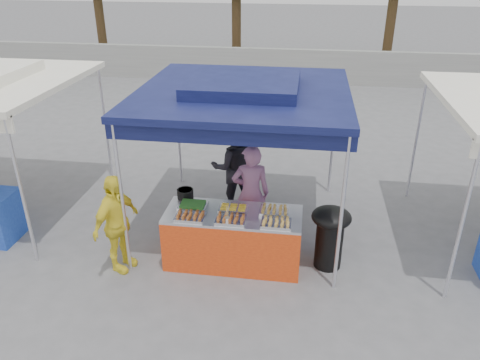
# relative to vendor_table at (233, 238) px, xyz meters

# --- Properties ---
(ground_plane) EXTENTS (80.00, 80.00, 0.00)m
(ground_plane) POSITION_rel_vendor_table_xyz_m (0.00, 0.10, -0.43)
(ground_plane) COLOR slate
(back_wall) EXTENTS (40.00, 0.25, 1.20)m
(back_wall) POSITION_rel_vendor_table_xyz_m (0.00, 11.10, 0.17)
(back_wall) COLOR gray
(back_wall) RESTS_ON ground_plane
(main_canopy) EXTENTS (3.20, 3.20, 2.57)m
(main_canopy) POSITION_rel_vendor_table_xyz_m (0.00, 1.07, 1.94)
(main_canopy) COLOR silver
(main_canopy) RESTS_ON ground_plane
(vendor_table) EXTENTS (2.00, 0.80, 0.85)m
(vendor_table) POSITION_rel_vendor_table_xyz_m (0.00, 0.00, 0.00)
(vendor_table) COLOR #DF4114
(vendor_table) RESTS_ON ground_plane
(food_tray_fl) EXTENTS (0.42, 0.30, 0.07)m
(food_tray_fl) POSITION_rel_vendor_table_xyz_m (-0.58, -0.24, 0.46)
(food_tray_fl) COLOR white
(food_tray_fl) RESTS_ON vendor_table
(food_tray_fm) EXTENTS (0.42, 0.30, 0.07)m
(food_tray_fm) POSITION_rel_vendor_table_xyz_m (0.00, -0.24, 0.46)
(food_tray_fm) COLOR white
(food_tray_fm) RESTS_ON vendor_table
(food_tray_fr) EXTENTS (0.42, 0.30, 0.07)m
(food_tray_fr) POSITION_rel_vendor_table_xyz_m (0.64, -0.24, 0.46)
(food_tray_fr) COLOR white
(food_tray_fr) RESTS_ON vendor_table
(food_tray_bl) EXTENTS (0.42, 0.30, 0.07)m
(food_tray_bl) POSITION_rel_vendor_table_xyz_m (-0.62, 0.08, 0.46)
(food_tray_bl) COLOR white
(food_tray_bl) RESTS_ON vendor_table
(food_tray_bm) EXTENTS (0.42, 0.30, 0.07)m
(food_tray_bm) POSITION_rel_vendor_table_xyz_m (-0.01, 0.09, 0.46)
(food_tray_bm) COLOR white
(food_tray_bm) RESTS_ON vendor_table
(food_tray_br) EXTENTS (0.42, 0.30, 0.07)m
(food_tray_br) POSITION_rel_vendor_table_xyz_m (0.59, 0.10, 0.46)
(food_tray_br) COLOR white
(food_tray_br) RESTS_ON vendor_table
(cooking_pot) EXTENTS (0.25, 0.25, 0.15)m
(cooking_pot) POSITION_rel_vendor_table_xyz_m (-0.80, 0.36, 0.50)
(cooking_pot) COLOR black
(cooking_pot) RESTS_ON vendor_table
(skewer_cup) EXTENTS (0.07, 0.07, 0.09)m
(skewer_cup) POSITION_rel_vendor_table_xyz_m (-0.04, -0.29, 0.47)
(skewer_cup) COLOR silver
(skewer_cup) RESTS_ON vendor_table
(wok_burner) EXTENTS (0.58, 0.58, 0.98)m
(wok_burner) POSITION_rel_vendor_table_xyz_m (1.42, 0.11, 0.15)
(wok_burner) COLOR black
(wok_burner) RESTS_ON ground_plane
(crate_left) EXTENTS (0.48, 0.34, 0.29)m
(crate_left) POSITION_rel_vendor_table_xyz_m (-0.48, 0.66, -0.28)
(crate_left) COLOR #1733BB
(crate_left) RESTS_ON ground_plane
(crate_right) EXTENTS (0.54, 0.38, 0.33)m
(crate_right) POSITION_rel_vendor_table_xyz_m (0.44, 0.50, -0.26)
(crate_right) COLOR #1733BB
(crate_right) RESTS_ON ground_plane
(crate_stacked) EXTENTS (0.51, 0.35, 0.30)m
(crate_stacked) POSITION_rel_vendor_table_xyz_m (0.44, 0.50, 0.05)
(crate_stacked) COLOR #1733BB
(crate_stacked) RESTS_ON crate_right
(vendor_woman) EXTENTS (0.66, 0.48, 1.65)m
(vendor_woman) POSITION_rel_vendor_table_xyz_m (0.17, 0.69, 0.40)
(vendor_woman) COLOR #9E658E
(vendor_woman) RESTS_ON ground_plane
(helper_man) EXTENTS (0.95, 0.83, 1.66)m
(helper_man) POSITION_rel_vendor_table_xyz_m (-0.26, 1.66, 0.40)
(helper_man) COLOR #222228
(helper_man) RESTS_ON ground_plane
(customer_person) EXTENTS (0.65, 0.96, 1.52)m
(customer_person) POSITION_rel_vendor_table_xyz_m (-1.63, -0.39, 0.33)
(customer_person) COLOR yellow
(customer_person) RESTS_ON ground_plane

